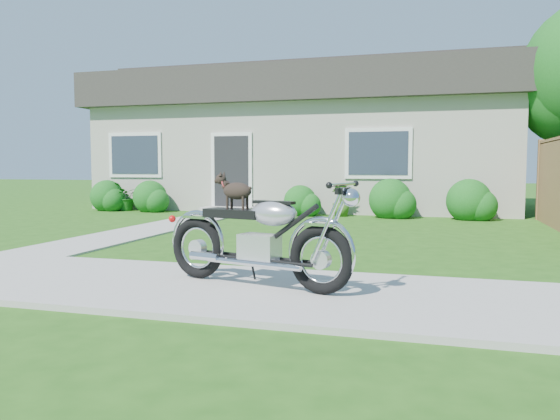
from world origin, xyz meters
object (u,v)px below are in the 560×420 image
object	(u,v)px
motorcycle_with_dog	(259,237)
potted_plant_right	(341,200)
house	(309,139)
potted_plant_left	(126,197)

from	to	relation	value
motorcycle_with_dog	potted_plant_right	bearing A→B (deg)	108.52
house	potted_plant_right	distance (m)	4.19
potted_plant_right	motorcycle_with_dog	distance (m)	8.49
potted_plant_left	potted_plant_right	distance (m)	6.18
potted_plant_left	house	bearing A→B (deg)	37.16
potted_plant_right	motorcycle_with_dog	bearing A→B (deg)	-85.83
potted_plant_left	motorcycle_with_dog	distance (m)	10.86
house	motorcycle_with_dog	world-z (taller)	house
house	potted_plant_right	world-z (taller)	house
potted_plant_right	motorcycle_with_dog	xyz separation A→B (m)	(0.62, -8.47, 0.13)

